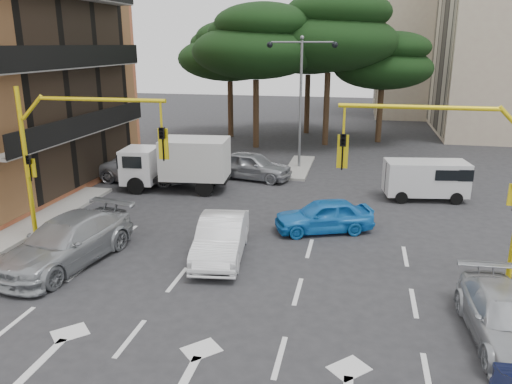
# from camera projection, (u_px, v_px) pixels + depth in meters

# --- Properties ---
(ground) EXTENTS (120.00, 120.00, 0.00)m
(ground) POSITION_uv_depth(u_px,v_px,m) (236.00, 285.00, 16.05)
(ground) COLOR #28282B
(ground) RESTS_ON ground
(median_strip) EXTENTS (1.40, 6.00, 0.15)m
(median_strip) POSITION_uv_depth(u_px,v_px,m) (299.00, 167.00, 31.03)
(median_strip) COLOR gray
(median_strip) RESTS_ON ground
(apartment_beige_far) EXTENTS (16.20, 12.15, 16.70)m
(apartment_beige_far) POSITION_uv_depth(u_px,v_px,m) (457.00, 35.00, 52.34)
(apartment_beige_far) COLOR #BDA58D
(apartment_beige_far) RESTS_ON ground
(pine_left_near) EXTENTS (9.15, 9.15, 10.23)m
(pine_left_near) POSITION_uv_depth(u_px,v_px,m) (257.00, 42.00, 35.24)
(pine_left_near) COLOR #382616
(pine_left_near) RESTS_ON ground
(pine_center) EXTENTS (9.98, 9.98, 11.16)m
(pine_center) POSITION_uv_depth(u_px,v_px,m) (330.00, 32.00, 35.92)
(pine_center) COLOR #382616
(pine_center) RESTS_ON ground
(pine_left_far) EXTENTS (8.32, 8.32, 9.30)m
(pine_left_far) POSITION_uv_depth(u_px,v_px,m) (230.00, 51.00, 39.78)
(pine_left_far) COLOR #382616
(pine_left_far) RESTS_ON ground
(pine_right) EXTENTS (7.49, 7.49, 8.37)m
(pine_right) POSITION_uv_depth(u_px,v_px,m) (384.00, 61.00, 37.60)
(pine_right) COLOR #382616
(pine_right) RESTS_ON ground
(pine_back) EXTENTS (9.15, 9.15, 10.23)m
(pine_back) POSITION_uv_depth(u_px,v_px,m) (310.00, 42.00, 41.21)
(pine_back) COLOR #382616
(pine_back) RESTS_ON ground
(signal_mast_right) EXTENTS (5.79, 0.37, 6.00)m
(signal_mast_right) POSITION_uv_depth(u_px,v_px,m) (463.00, 164.00, 15.45)
(signal_mast_right) COLOR yellow
(signal_mast_right) RESTS_ON ground
(signal_mast_left) EXTENTS (5.79, 0.37, 6.00)m
(signal_mast_left) POSITION_uv_depth(u_px,v_px,m) (67.00, 146.00, 18.15)
(signal_mast_left) COLOR yellow
(signal_mast_left) RESTS_ON ground
(street_lamp_center) EXTENTS (4.16, 0.36, 7.77)m
(street_lamp_center) POSITION_uv_depth(u_px,v_px,m) (301.00, 79.00, 29.50)
(street_lamp_center) COLOR slate
(street_lamp_center) RESTS_ON median_strip
(car_white_hatch) EXTENTS (2.15, 4.71, 1.50)m
(car_white_hatch) POSITION_uv_depth(u_px,v_px,m) (221.00, 238.00, 17.98)
(car_white_hatch) COLOR white
(car_white_hatch) RESTS_ON ground
(car_blue_compact) EXTENTS (4.34, 2.93, 1.37)m
(car_blue_compact) POSITION_uv_depth(u_px,v_px,m) (324.00, 216.00, 20.49)
(car_blue_compact) COLOR blue
(car_blue_compact) RESTS_ON ground
(car_silver_wagon) EXTENTS (3.20, 5.92, 1.63)m
(car_silver_wagon) POSITION_uv_depth(u_px,v_px,m) (67.00, 242.00, 17.44)
(car_silver_wagon) COLOR #9CA0A3
(car_silver_wagon) RESTS_ON ground
(car_silver_cross_a) EXTENTS (5.35, 2.67, 1.46)m
(car_silver_cross_a) POSITION_uv_depth(u_px,v_px,m) (147.00, 169.00, 28.00)
(car_silver_cross_a) COLOR #AFB0B7
(car_silver_cross_a) RESTS_ON ground
(car_silver_cross_b) EXTENTS (4.88, 2.74, 1.57)m
(car_silver_cross_b) POSITION_uv_depth(u_px,v_px,m) (252.00, 165.00, 28.47)
(car_silver_cross_b) COLOR #9EA0A6
(car_silver_cross_b) RESTS_ON ground
(car_silver_parked) EXTENTS (2.09, 4.62, 1.31)m
(car_silver_parked) POSITION_uv_depth(u_px,v_px,m) (506.00, 319.00, 12.87)
(car_silver_parked) COLOR #A9ADB2
(car_silver_parked) RESTS_ON ground
(van_white) EXTENTS (4.15, 2.35, 1.96)m
(van_white) POSITION_uv_depth(u_px,v_px,m) (425.00, 180.00, 24.71)
(van_white) COLOR silver
(van_white) RESTS_ON ground
(box_truck_a) EXTENTS (5.82, 2.89, 2.76)m
(box_truck_a) POSITION_uv_depth(u_px,v_px,m) (177.00, 164.00, 26.16)
(box_truck_a) COLOR white
(box_truck_a) RESTS_ON ground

